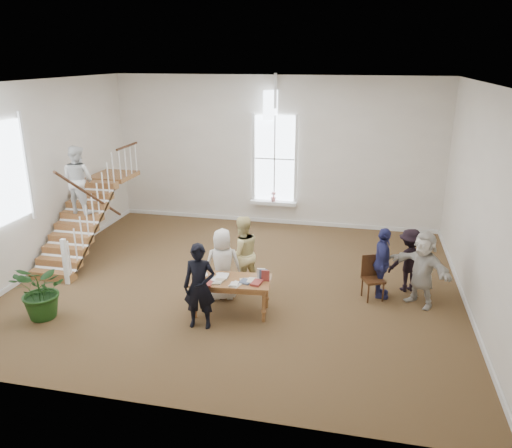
% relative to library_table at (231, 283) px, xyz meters
% --- Properties ---
extents(ground, '(10.00, 10.00, 0.00)m').
position_rel_library_table_xyz_m(ground, '(-0.20, 1.47, -0.66)').
color(ground, '#4D381E').
rests_on(ground, ground).
extents(room_shell, '(10.49, 10.00, 10.00)m').
position_rel_library_table_xyz_m(room_shell, '(-0.20, 5.86, -0.26)').
color(room_shell, beige).
rests_on(room_shell, ground).
extents(staircase, '(1.10, 4.10, 2.92)m').
position_rel_library_table_xyz_m(staircase, '(-4.54, 2.22, 0.96)').
color(staircase, brown).
rests_on(staircase, ground).
extents(library_table, '(1.65, 0.94, 0.80)m').
position_rel_library_table_xyz_m(library_table, '(0.00, 0.00, 0.00)').
color(library_table, brown).
rests_on(library_table, ground).
extents(police_officer, '(0.66, 0.47, 1.70)m').
position_rel_library_table_xyz_m(police_officer, '(-0.45, -0.64, 0.19)').
color(police_officer, black).
rests_on(police_officer, ground).
extents(elderly_woman, '(0.88, 0.69, 1.58)m').
position_rel_library_table_xyz_m(elderly_woman, '(-0.35, 0.61, 0.13)').
color(elderly_woman, silver).
rests_on(elderly_woman, ground).
extents(person_yellow, '(1.07, 1.02, 1.73)m').
position_rel_library_table_xyz_m(person_yellow, '(-0.05, 1.11, 0.21)').
color(person_yellow, '#F1E297').
rests_on(person_yellow, ground).
extents(woman_cluster_a, '(0.39, 0.93, 1.58)m').
position_rel_library_table_xyz_m(woman_cluster_a, '(2.99, 1.42, 0.13)').
color(woman_cluster_a, navy).
rests_on(woman_cluster_a, ground).
extents(woman_cluster_b, '(1.07, 0.88, 1.45)m').
position_rel_library_table_xyz_m(woman_cluster_b, '(3.59, 1.87, 0.06)').
color(woman_cluster_b, black).
rests_on(woman_cluster_b, ground).
extents(woman_cluster_c, '(1.46, 1.36, 1.63)m').
position_rel_library_table_xyz_m(woman_cluster_c, '(3.80, 1.22, 0.16)').
color(woman_cluster_c, beige).
rests_on(woman_cluster_c, ground).
extents(floor_plant, '(1.30, 1.20, 1.20)m').
position_rel_library_table_xyz_m(floor_plant, '(-3.60, -1.00, -0.06)').
color(floor_plant, '#183B12').
rests_on(floor_plant, ground).
extents(side_chair, '(0.55, 0.55, 0.96)m').
position_rel_library_table_xyz_m(side_chair, '(2.79, 1.33, -0.12)').
color(side_chair, '#37190F').
rests_on(side_chair, ground).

